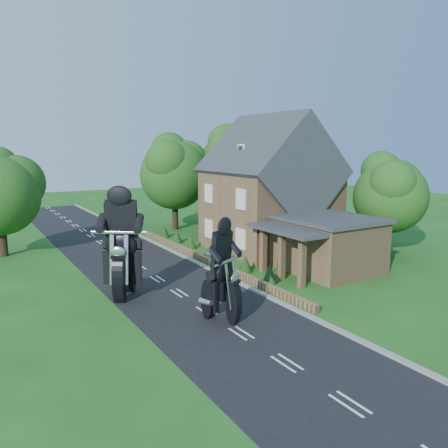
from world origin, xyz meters
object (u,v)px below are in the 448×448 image
house (269,193)px  motorcycle_follow (124,281)px  garden_wall (205,259)px  motorcycle_lead (221,306)px  annex (326,243)px

house → motorcycle_follow: house is taller
garden_wall → motorcycle_follow: size_ratio=11.68×
garden_wall → house: bearing=9.2°
house → motorcycle_lead: size_ratio=6.68×
garden_wall → house: 7.52m
annex → house: bearing=84.8°
garden_wall → motorcycle_follow: motorcycle_follow is taller
house → motorcycle_lead: house is taller
garden_wall → house: size_ratio=2.15×
garden_wall → motorcycle_lead: bearing=-114.6°
motorcycle_lead → motorcycle_follow: 5.98m
motorcycle_lead → motorcycle_follow: bearing=-88.3°
garden_wall → motorcycle_lead: motorcycle_lead is taller
house → motorcycle_follow: bearing=-159.0°
garden_wall → annex: 8.19m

